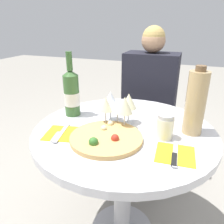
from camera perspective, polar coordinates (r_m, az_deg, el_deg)
dining_table at (r=1.15m, az=3.06°, el=-10.15°), size 0.89×0.89×0.71m
chair_behind_diner at (r=1.88m, az=9.75°, el=-1.41°), size 0.36×0.36×0.90m
seated_diner at (r=1.72m, az=8.92°, el=-1.22°), size 0.40×0.47×1.17m
pizza_large at (r=0.97m, az=-1.56°, el=-6.72°), size 0.32×0.32×0.05m
wine_bottle at (r=1.21m, az=-10.52°, el=4.89°), size 0.08×0.08×0.35m
tall_carafe at (r=1.05m, az=21.00°, el=2.26°), size 0.09×0.09×0.32m
sugar_shaker at (r=1.00m, az=13.65°, el=-3.70°), size 0.08×0.08×0.11m
wine_glass_back_left at (r=1.12m, az=-0.40°, el=3.40°), size 0.08×0.08×0.16m
wine_glass_center at (r=1.08m, az=1.43°, el=1.75°), size 0.08×0.08×0.14m
wine_glass_front_right at (r=1.03m, az=3.45°, el=1.56°), size 0.08×0.08×0.16m
wine_glass_back_right at (r=1.09m, az=4.55°, el=2.73°), size 0.08×0.08×0.16m
wine_glass_front_left at (r=1.07m, az=-1.75°, el=1.87°), size 0.07×0.07×0.15m
place_setting_left at (r=1.05m, az=-13.04°, el=-5.46°), size 0.18×0.19×0.01m
place_setting_right at (r=0.91m, az=16.15°, el=-10.55°), size 0.16×0.19×0.01m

